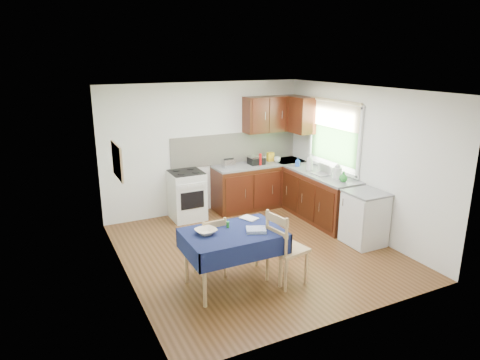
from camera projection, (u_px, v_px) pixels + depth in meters
name	position (u px, v px, depth m)	size (l,w,h in m)	color
floor	(256.00, 250.00, 6.78)	(4.20, 4.20, 0.00)	#472B13
ceiling	(257.00, 90.00, 6.08)	(4.00, 4.20, 0.02)	white
wall_back	(205.00, 148.00, 8.24)	(4.00, 0.02, 2.50)	white
wall_front	(348.00, 221.00, 4.62)	(4.00, 0.02, 2.50)	white
wall_left	(122.00, 192.00, 5.58)	(0.02, 4.20, 2.50)	silver
wall_right	(360.00, 160.00, 7.28)	(0.02, 4.20, 2.50)	white
base_cabinets	(287.00, 191.00, 8.32)	(1.90, 2.30, 0.86)	black
worktop_back	(260.00, 164.00, 8.53)	(1.90, 0.60, 0.04)	slate
worktop_right	(321.00, 174.00, 7.81)	(0.60, 1.70, 0.04)	slate
worktop_corner	(287.00, 161.00, 8.80)	(0.60, 0.60, 0.04)	slate
splashback	(236.00, 148.00, 8.51)	(2.70, 0.02, 0.60)	beige
upper_cabinets	(281.00, 114.00, 8.46)	(1.20, 0.85, 0.70)	black
stove	(187.00, 195.00, 7.99)	(0.60, 0.61, 0.92)	silver
window	(334.00, 131.00, 7.75)	(0.04, 1.48, 1.26)	#295221
fridge	(365.00, 218.00, 6.90)	(0.58, 0.60, 0.89)	silver
corkboard	(117.00, 161.00, 5.76)	(0.04, 0.62, 0.47)	tan
dining_table	(233.00, 239.00, 5.58)	(1.27, 0.86, 0.77)	#0D1036
chair_far	(211.00, 245.00, 5.87)	(0.41, 0.41, 0.88)	tan
chair_near	(284.00, 246.00, 5.65)	(0.53, 0.53, 1.03)	tan
toaster	(229.00, 163.00, 8.18)	(0.24, 0.15, 0.19)	silver
sandwich_press	(256.00, 160.00, 8.44)	(0.29, 0.25, 0.17)	black
sauce_bottle	(260.00, 159.00, 8.34)	(0.05, 0.05, 0.23)	red
yellow_packet	(270.00, 157.00, 8.68)	(0.13, 0.09, 0.18)	yellow
dish_rack	(325.00, 173.00, 7.74)	(0.41, 0.31, 0.19)	gray
kettle	(338.00, 172.00, 7.46)	(0.15, 0.15, 0.25)	silver
cup	(277.00, 160.00, 8.61)	(0.14, 0.14, 0.11)	silver
soap_bottle_a	(310.00, 162.00, 7.92)	(0.13, 0.13, 0.33)	silver
soap_bottle_b	(298.00, 162.00, 8.29)	(0.08, 0.08, 0.17)	blue
soap_bottle_c	(343.00, 177.00, 7.26)	(0.14, 0.14, 0.18)	#25872D
plate_bowl	(206.00, 231.00, 5.47)	(0.27, 0.27, 0.07)	beige
book	(245.00, 220.00, 5.91)	(0.17, 0.23, 0.02)	white
spice_jar	(228.00, 225.00, 5.66)	(0.04, 0.04, 0.08)	#258A28
tea_towel	(256.00, 230.00, 5.54)	(0.25, 0.20, 0.04)	navy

